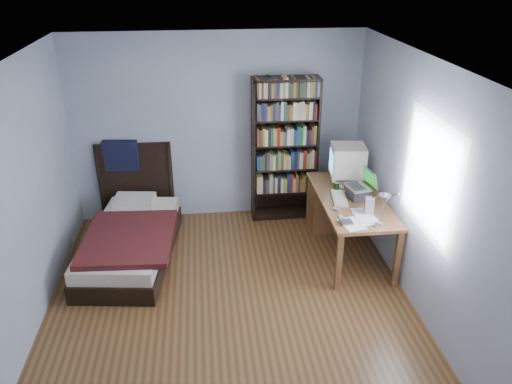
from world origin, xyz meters
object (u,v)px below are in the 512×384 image
at_px(desk, 339,204).
at_px(bookshelf, 285,150).
at_px(laptop, 359,190).
at_px(crt_monitor, 347,161).
at_px(keyboard, 339,198).
at_px(speaker, 370,206).
at_px(soda_can, 336,187).
at_px(bed, 131,235).
at_px(desk_lamp, 384,202).

height_order(desk, bookshelf, bookshelf).
xyz_separation_m(laptop, bookshelf, (-0.71, 1.04, 0.14)).
relative_size(crt_monitor, laptop, 1.33).
bearing_deg(keyboard, desk, 81.00).
bearing_deg(desk, speaker, -84.76).
height_order(soda_can, bed, bed).
bearing_deg(crt_monitor, bed, -174.76).
height_order(keyboard, bookshelf, bookshelf).
distance_m(speaker, bookshelf, 1.61).
relative_size(laptop, soda_can, 3.19).
height_order(crt_monitor, bed, crt_monitor).
distance_m(crt_monitor, bed, 2.80).
height_order(speaker, bookshelf, bookshelf).
bearing_deg(bed, desk_lamp, -26.30).
bearing_deg(bed, keyboard, -5.75).
relative_size(laptop, bookshelf, 0.19).
distance_m(desk_lamp, soda_can, 1.32).
relative_size(desk_lamp, bed, 0.29).
relative_size(bookshelf, bed, 0.94).
bearing_deg(crt_monitor, keyboard, -112.64).
distance_m(speaker, soda_can, 0.64).
bearing_deg(laptop, soda_can, 135.23).
height_order(crt_monitor, bookshelf, bookshelf).
distance_m(laptop, soda_can, 0.30).
distance_m(desk_lamp, speaker, 0.76).
height_order(keyboard, bed, bed).
xyz_separation_m(soda_can, bed, (-2.50, 0.03, -0.53)).
relative_size(keyboard, bookshelf, 0.21).
xyz_separation_m(laptop, desk_lamp, (-0.11, -1.04, 0.37)).
bearing_deg(desk, laptop, -80.39).
distance_m(keyboard, bookshelf, 1.17).
height_order(desk, bed, bed).
bearing_deg(crt_monitor, bookshelf, 141.59).
bearing_deg(desk, desk_lamp, -91.26).
bearing_deg(speaker, keyboard, 137.56).
xyz_separation_m(desk_lamp, soda_can, (-0.10, 1.25, -0.42)).
bearing_deg(crt_monitor, laptop, -87.63).
xyz_separation_m(desk_lamp, bed, (-2.60, 1.28, -0.94)).
bearing_deg(crt_monitor, desk, -155.17).
distance_m(desk, desk_lamp, 1.70).
height_order(desk, speaker, speaker).
relative_size(laptop, speaker, 1.88).
bearing_deg(keyboard, bookshelf, 123.46).
relative_size(desk, soda_can, 14.27).
height_order(speaker, bed, bed).
relative_size(crt_monitor, bookshelf, 0.25).
height_order(soda_can, bookshelf, bookshelf).
xyz_separation_m(desk, desk_lamp, (-0.03, -1.50, 0.79)).
bearing_deg(soda_can, bookshelf, 121.13).
distance_m(crt_monitor, speaker, 0.90).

